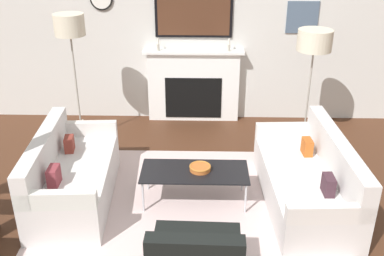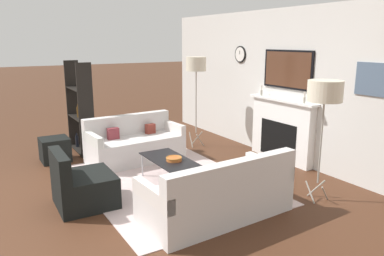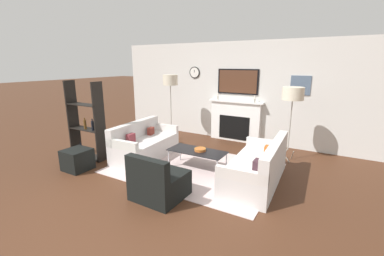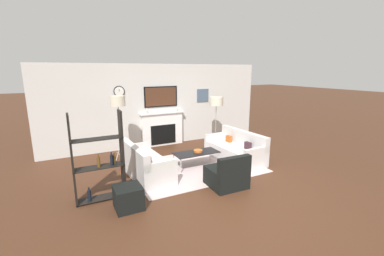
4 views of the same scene
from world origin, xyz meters
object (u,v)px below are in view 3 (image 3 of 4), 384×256
at_px(ottoman, 77,160).
at_px(coffee_table, 197,152).
at_px(floor_lamp_left, 170,81).
at_px(shelf_unit, 86,124).
at_px(couch_right, 258,169).
at_px(floor_lamp_right, 293,94).
at_px(couch_left, 144,145).
at_px(armchair, 158,183).
at_px(decorative_bowl, 200,149).

bearing_deg(ottoman, coffee_table, 30.92).
relative_size(coffee_table, floor_lamp_left, 0.65).
relative_size(floor_lamp_left, ottoman, 3.74).
distance_m(coffee_table, shelf_unit, 2.62).
distance_m(couch_right, ottoman, 3.60).
bearing_deg(couch_right, floor_lamp_right, 80.15).
bearing_deg(shelf_unit, couch_left, 30.48).
bearing_deg(shelf_unit, ottoman, -56.34).
bearing_deg(couch_right, shelf_unit, -170.05).
height_order(coffee_table, floor_lamp_right, floor_lamp_right).
height_order(floor_lamp_right, shelf_unit, shelf_unit).
distance_m(armchair, floor_lamp_left, 3.56).
xyz_separation_m(couch_right, armchair, (-1.23, -1.34, -0.02)).
relative_size(floor_lamp_left, floor_lamp_right, 1.11).
height_order(couch_left, decorative_bowl, couch_left).
bearing_deg(couch_left, couch_right, 0.12).
distance_m(floor_lamp_right, shelf_unit, 4.60).
relative_size(armchair, ottoman, 1.60).
height_order(couch_left, shelf_unit, shelf_unit).
xyz_separation_m(couch_left, floor_lamp_right, (2.90, 1.47, 1.19)).
xyz_separation_m(floor_lamp_left, ottoman, (-0.46, -2.72, -1.44)).
height_order(couch_right, floor_lamp_right, floor_lamp_right).
bearing_deg(floor_lamp_left, couch_right, -26.72).
height_order(couch_right, armchair, couch_right).
xyz_separation_m(couch_right, ottoman, (-3.37, -1.25, -0.06)).
distance_m(couch_right, decorative_bowl, 1.21).
bearing_deg(couch_left, floor_lamp_right, 26.87).
height_order(armchair, floor_lamp_right, floor_lamp_right).
bearing_deg(shelf_unit, armchair, -14.94).
bearing_deg(ottoman, couch_left, 60.04).
bearing_deg(armchair, couch_right, 47.50).
height_order(couch_right, shelf_unit, shelf_unit).
relative_size(coffee_table, floor_lamp_right, 0.72).
xyz_separation_m(armchair, ottoman, (-2.14, 0.09, -0.05)).
height_order(couch_right, coffee_table, couch_right).
xyz_separation_m(couch_left, coffee_table, (1.39, 0.01, 0.08)).
bearing_deg(decorative_bowl, couch_left, -178.64).
relative_size(armchair, floor_lamp_right, 0.48).
bearing_deg(decorative_bowl, armchair, -90.91).
height_order(couch_left, coffee_table, couch_left).
xyz_separation_m(armchair, floor_lamp_right, (1.48, 2.80, 1.22)).
height_order(decorative_bowl, shelf_unit, shelf_unit).
bearing_deg(decorative_bowl, shelf_unit, -164.92).
distance_m(couch_left, shelf_unit, 1.39).
xyz_separation_m(decorative_bowl, floor_lamp_right, (1.46, 1.44, 1.06)).
bearing_deg(floor_lamp_right, couch_left, -153.13).
relative_size(couch_left, decorative_bowl, 7.12).
xyz_separation_m(couch_left, decorative_bowl, (1.45, 0.03, 0.13)).
bearing_deg(floor_lamp_left, ottoman, -99.53).
bearing_deg(couch_left, armchair, -43.08).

